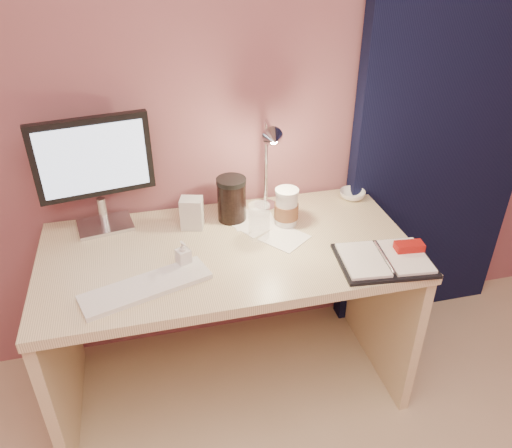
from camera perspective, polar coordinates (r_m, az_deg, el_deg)
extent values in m
plane|color=#965761|center=(2.01, -5.79, 15.65)|extent=(3.50, 0.00, 3.50)
cube|color=black|center=(2.38, 21.19, 12.46)|extent=(0.85, 0.08, 2.20)
cube|color=beige|center=(1.91, -3.24, -3.19)|extent=(1.40, 0.70, 0.04)
cube|color=beige|center=(2.16, -21.47, -13.43)|extent=(0.04, 0.66, 0.69)
cube|color=beige|center=(2.32, 13.94, -8.27)|extent=(0.04, 0.66, 0.69)
cube|color=beige|center=(2.35, -4.55, -4.96)|extent=(1.32, 0.03, 0.55)
cube|color=silver|center=(2.10, -16.84, -0.13)|extent=(0.23, 0.19, 0.01)
cylinder|color=silver|center=(2.07, -17.11, 1.40)|extent=(0.03, 0.03, 0.12)
cube|color=black|center=(1.97, -18.17, 7.33)|extent=(0.43, 0.10, 0.31)
cube|color=#BAD7FC|center=(1.94, -18.34, 6.98)|extent=(0.38, 0.07, 0.26)
cube|color=white|center=(1.73, -12.42, -7.01)|extent=(0.46, 0.26, 0.02)
cube|color=black|center=(1.87, 14.42, -4.06)|extent=(0.36, 0.28, 0.01)
cube|color=white|center=(1.84, 12.11, -4.01)|extent=(0.17, 0.23, 0.01)
cube|color=white|center=(1.89, 16.74, -3.54)|extent=(0.17, 0.23, 0.01)
cube|color=#A71D0E|center=(1.92, 17.11, -2.46)|extent=(0.11, 0.06, 0.03)
cube|color=white|center=(1.95, 3.30, -1.61)|extent=(0.21, 0.21, 0.00)
cube|color=white|center=(2.07, -0.31, 0.61)|extent=(0.17, 0.17, 0.00)
cube|color=white|center=(2.02, -0.17, -0.16)|extent=(0.19, 0.19, 0.00)
cylinder|color=silver|center=(2.00, 3.49, 1.79)|extent=(0.09, 0.09, 0.14)
cylinder|color=brown|center=(2.01, 3.48, 1.51)|extent=(0.10, 0.10, 0.06)
cylinder|color=silver|center=(1.97, 3.57, 3.77)|extent=(0.10, 0.10, 0.01)
cylinder|color=white|center=(1.91, 0.35, 0.30)|extent=(0.08, 0.08, 0.14)
imported|color=white|center=(2.26, 10.95, 3.31)|extent=(0.14, 0.14, 0.04)
imported|color=silver|center=(1.79, -8.32, -3.42)|extent=(0.06, 0.06, 0.10)
cylinder|color=black|center=(2.03, -2.79, 2.60)|extent=(0.12, 0.12, 0.17)
cube|color=silver|center=(2.00, -7.33, 1.24)|extent=(0.10, 0.09, 0.13)
cylinder|color=silver|center=(2.15, 1.09, 2.07)|extent=(0.10, 0.10, 0.02)
cylinder|color=silver|center=(2.06, 1.14, 6.77)|extent=(0.02, 0.02, 0.37)
cone|color=silver|center=(1.84, 3.13, 9.72)|extent=(0.08, 0.07, 0.08)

